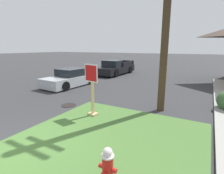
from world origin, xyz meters
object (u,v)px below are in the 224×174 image
(fire_hydrant, at_px, (108,168))
(pickup_truck_black, at_px, (115,68))
(stop_sign, at_px, (92,91))
(utility_pole, at_px, (168,0))
(manhole_cover, at_px, (69,105))
(parked_sedan_silver, at_px, (71,78))

(fire_hydrant, relative_size, pickup_truck_black, 0.16)
(stop_sign, xyz_separation_m, utility_pole, (2.19, 2.10, 3.48))
(manhole_cover, distance_m, utility_pole, 6.25)
(manhole_cover, relative_size, utility_pole, 0.08)
(pickup_truck_black, bearing_deg, fire_hydrant, -62.29)
(stop_sign, relative_size, utility_pole, 0.24)
(fire_hydrant, bearing_deg, parked_sedan_silver, 136.40)
(pickup_truck_black, bearing_deg, stop_sign, -66.28)
(fire_hydrant, height_order, stop_sign, stop_sign)
(parked_sedan_silver, relative_size, pickup_truck_black, 0.80)
(parked_sedan_silver, distance_m, utility_pole, 8.31)
(fire_hydrant, bearing_deg, stop_sign, 130.00)
(fire_hydrant, xyz_separation_m, pickup_truck_black, (-7.00, 13.33, 0.15))
(stop_sign, height_order, manhole_cover, stop_sign)
(parked_sedan_silver, bearing_deg, stop_sign, -39.80)
(fire_hydrant, distance_m, pickup_truck_black, 15.06)
(fire_hydrant, xyz_separation_m, stop_sign, (-2.40, 2.86, 0.59))
(fire_hydrant, relative_size, parked_sedan_silver, 0.20)
(stop_sign, distance_m, parked_sedan_silver, 6.31)
(stop_sign, xyz_separation_m, pickup_truck_black, (-4.60, 10.47, -0.44))
(pickup_truck_black, xyz_separation_m, utility_pole, (6.79, -8.37, 3.92))
(parked_sedan_silver, relative_size, utility_pole, 0.48)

